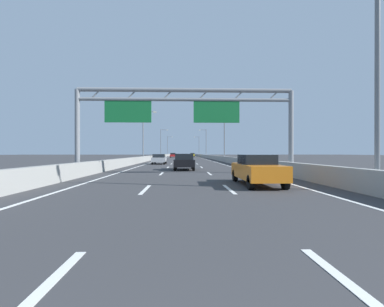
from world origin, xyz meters
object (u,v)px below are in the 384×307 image
Objects in this scene: sign_gantry at (182,109)px; yellow_car at (192,155)px; streetlamp_left_far at (161,141)px; streetlamp_right_mid at (223,133)px; streetlamp_right_near at (372,59)px; orange_car at (257,169)px; streetlamp_right_far at (205,141)px; red_car at (173,155)px; black_car at (184,162)px; streetlamp_left_distant at (168,145)px; streetlamp_left_mid at (144,132)px; silver_car at (159,159)px; streetlamp_right_distant at (199,145)px.

yellow_car is (3.67, 88.69, -4.06)m from sign_gantry.
streetlamp_right_mid is at bearing -70.32° from streetlamp_left_far.
streetlamp_right_near is 2.20× the size of yellow_car.
streetlamp_left_far is 81.85m from orange_car.
sign_gantry is at bearing 128.95° from streetlamp_right_near.
streetlamp_right_far is 2.23× the size of red_car.
yellow_car is (-4.02, 56.45, -4.64)m from streetlamp_right_mid.
black_car is (3.37, -65.45, -0.02)m from red_car.
streetlamp_left_distant is 110.95m from black_car.
streetlamp_right_mid is at bearing 84.15° from orange_car.
streetlamp_left_mid is 2.14× the size of silver_car.
streetlamp_right_near is 2.19× the size of black_car.
streetlamp_left_far reaches higher than orange_car.
streetlamp_left_far is 2.05× the size of orange_car.
streetlamp_right_mid is at bearing 90.00° from streetlamp_right_near.
streetlamp_left_mid is 14.93m from streetlamp_right_mid.
streetlamp_right_mid is 2.14× the size of silver_car.
silver_car is (-10.93, -14.09, -4.67)m from streetlamp_right_mid.
streetlamp_right_mid is 2.20× the size of yellow_car.
orange_car reaches higher than silver_car.
streetlamp_left_mid is 1.00× the size of streetlamp_left_distant.
streetlamp_right_distant is at bearing 76.41° from red_car.
streetlamp_left_mid reaches higher than red_car.
streetlamp_right_near is 1.00× the size of streetlamp_left_distant.
streetlamp_right_mid reaches higher than sign_gantry.
streetlamp_right_far is at bearing -74.70° from yellow_car.
streetlamp_right_far is 81.22m from orange_car.
streetlamp_left_mid is 2.20× the size of yellow_car.
streetlamp_right_near is 125.24m from streetlamp_right_distant.
streetlamp_right_distant is at bearing 86.10° from black_car.
streetlamp_left_distant reaches higher than black_car.
streetlamp_right_far is 12.34m from red_car.
black_car is (-7.54, -110.60, -4.65)m from streetlamp_right_distant.
streetlamp_left_mid and streetlamp_right_distant have the same top height.
streetlamp_left_distant is 123.30m from orange_car.
streetlamp_right_distant is at bearing 90.00° from streetlamp_right_far.
streetlamp_right_near reaches higher than silver_car.
streetlamp_right_far is (14.93, 0.00, 0.00)m from streetlamp_left_far.
streetlamp_left_mid is at bearing 105.24° from black_car.
silver_car is at bearing -85.90° from streetlamp_left_far.
streetlamp_left_mid is (-14.93, 41.75, 0.00)m from streetlamp_right_near.
streetlamp_right_near and streetlamp_left_far have the same top height.
streetlamp_right_mid is at bearing 76.59° from sign_gantry.
streetlamp_left_mid is at bearing -109.68° from streetlamp_right_far.
silver_car is (-10.93, -97.58, -4.67)m from streetlamp_right_distant.
streetlamp_left_distant is (-7.24, 115.73, 0.59)m from sign_gantry.
streetlamp_left_distant is at bearing 90.00° from streetlamp_left_mid.
streetlamp_left_mid is 57.68m from yellow_car.
orange_car is (10.91, -39.24, -4.64)m from streetlamp_left_mid.
streetlamp_left_far reaches higher than sign_gantry.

